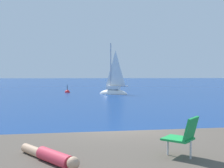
# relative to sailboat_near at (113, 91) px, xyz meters

# --- Properties ---
(ground_plane) EXTENTS (160.00, 160.00, 0.00)m
(ground_plane) POSITION_rel_sailboat_near_xyz_m (-0.89, -21.39, -0.31)
(ground_plane) COLOR navy
(boulder_seaward) EXTENTS (1.09, 1.08, 0.64)m
(boulder_seaward) POSITION_rel_sailboat_near_xyz_m (-3.13, -21.91, -0.31)
(boulder_seaward) COLOR brown
(boulder_seaward) RESTS_ON ground
(boulder_inland) EXTENTS (0.79, 0.67, 0.62)m
(boulder_inland) POSITION_rel_sailboat_near_xyz_m (-2.54, -22.24, -0.31)
(boulder_inland) COLOR brown
(boulder_inland) RESTS_ON ground
(sailboat_near) EXTENTS (3.16, 2.20, 5.73)m
(sailboat_near) POSITION_rel_sailboat_near_xyz_m (0.00, 0.00, 0.00)
(sailboat_near) COLOR white
(sailboat_near) RESTS_ON ground
(person_sunbather) EXTENTS (1.27, 1.41, 0.25)m
(person_sunbather) POSITION_rel_sailboat_near_xyz_m (-2.38, -25.16, 0.62)
(person_sunbather) COLOR #DB384C
(person_sunbather) RESTS_ON shore_ledge
(beach_chair) EXTENTS (0.76, 0.75, 0.80)m
(beach_chair) POSITION_rel_sailboat_near_xyz_m (0.11, -24.98, 0.95)
(beach_chair) COLOR green
(beach_chair) RESTS_ON shore_ledge
(marker_buoy) EXTENTS (0.56, 0.56, 1.13)m
(marker_buoy) POSITION_rel_sailboat_near_xyz_m (-4.96, 2.57, -0.30)
(marker_buoy) COLOR red
(marker_buoy) RESTS_ON ground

